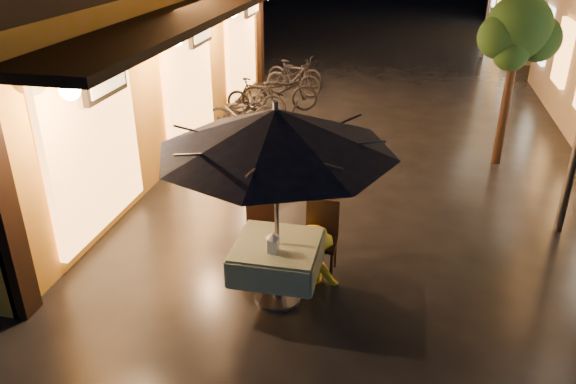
% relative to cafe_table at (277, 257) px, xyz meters
% --- Properties ---
extents(ground, '(90.00, 90.00, 0.00)m').
position_rel_cafe_table_xyz_m(ground, '(0.67, 0.50, -0.59)').
color(ground, black).
rests_on(ground, ground).
extents(street_tree, '(1.43, 1.20, 3.15)m').
position_rel_cafe_table_xyz_m(street_tree, '(3.09, 5.01, 1.83)').
color(street_tree, black).
rests_on(street_tree, ground).
extents(cafe_table, '(0.99, 0.99, 0.78)m').
position_rel_cafe_table_xyz_m(cafe_table, '(0.00, 0.00, 0.00)').
color(cafe_table, '#59595E').
rests_on(cafe_table, ground).
extents(patio_umbrella, '(2.62, 2.62, 2.46)m').
position_rel_cafe_table_xyz_m(patio_umbrella, '(0.00, 0.00, 1.56)').
color(patio_umbrella, '#59595E').
rests_on(patio_umbrella, ground).
extents(cafe_chair_left, '(0.42, 0.42, 0.97)m').
position_rel_cafe_table_xyz_m(cafe_chair_left, '(-0.40, 0.74, -0.05)').
color(cafe_chair_left, black).
rests_on(cafe_chair_left, ground).
extents(cafe_chair_right, '(0.42, 0.42, 0.97)m').
position_rel_cafe_table_xyz_m(cafe_chair_right, '(0.40, 0.74, -0.05)').
color(cafe_chair_right, black).
rests_on(cafe_chair_right, ground).
extents(table_lantern, '(0.16, 0.16, 0.25)m').
position_rel_cafe_table_xyz_m(table_lantern, '(0.00, -0.20, 0.33)').
color(table_lantern, white).
rests_on(table_lantern, cafe_table).
extents(person_orange, '(0.69, 0.54, 1.41)m').
position_rel_cafe_table_xyz_m(person_orange, '(-0.45, 0.50, 0.12)').
color(person_orange, red).
rests_on(person_orange, ground).
extents(person_yellow, '(0.99, 0.68, 1.41)m').
position_rel_cafe_table_xyz_m(person_yellow, '(0.33, 0.54, 0.12)').
color(person_yellow, yellow).
rests_on(person_yellow, ground).
extents(bicycle_0, '(1.89, 0.84, 0.96)m').
position_rel_cafe_table_xyz_m(bicycle_0, '(-1.57, 4.14, -0.11)').
color(bicycle_0, black).
rests_on(bicycle_0, ground).
extents(bicycle_1, '(1.55, 0.78, 0.90)m').
position_rel_cafe_table_xyz_m(bicycle_1, '(-1.55, 4.70, -0.14)').
color(bicycle_1, black).
rests_on(bicycle_1, ground).
extents(bicycle_2, '(1.65, 1.03, 0.82)m').
position_rel_cafe_table_xyz_m(bicycle_2, '(-2.13, 5.81, -0.18)').
color(bicycle_2, black).
rests_on(bicycle_2, ground).
extents(bicycle_3, '(1.52, 0.61, 0.89)m').
position_rel_cafe_table_xyz_m(bicycle_3, '(-2.08, 6.78, -0.14)').
color(bicycle_3, black).
rests_on(bicycle_3, ground).
extents(bicycle_4, '(1.90, 1.00, 0.95)m').
position_rel_cafe_table_xyz_m(bicycle_4, '(-1.65, 7.32, -0.11)').
color(bicycle_4, black).
rests_on(bicycle_4, ground).
extents(bicycle_5, '(1.57, 0.72, 0.91)m').
position_rel_cafe_table_xyz_m(bicycle_5, '(-1.58, 8.64, -0.13)').
color(bicycle_5, black).
rests_on(bicycle_5, ground).
extents(bicycle_6, '(1.62, 0.78, 0.82)m').
position_rel_cafe_table_xyz_m(bicycle_6, '(-1.72, 9.52, -0.18)').
color(bicycle_6, black).
rests_on(bicycle_6, ground).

